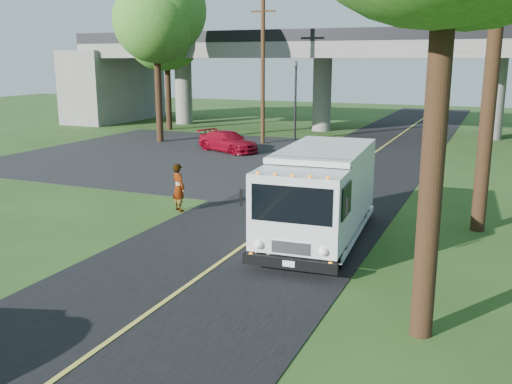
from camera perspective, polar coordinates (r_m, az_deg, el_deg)
The scene contains 12 objects.
ground at distance 13.02m, azimuth -9.76°, elevation -11.29°, with size 120.00×120.00×0.00m, color #244317.
road at distance 21.60m, azimuth 4.75°, elevation -1.17°, with size 7.00×90.00×0.02m, color black.
parking_lot at distance 33.39m, azimuth -8.90°, elevation 3.82°, with size 16.00×18.00×0.01m, color black.
lane_line at distance 21.60m, azimuth 4.75°, elevation -1.12°, with size 0.12×90.00×0.01m, color gold.
overpass at distance 42.39m, azimuth 14.63°, elevation 11.70°, with size 54.00×10.00×7.30m.
traffic_signal at distance 38.07m, azimuth 3.98°, elevation 9.92°, with size 0.18×0.22×5.20m.
utility_pole at distance 36.69m, azimuth 0.69°, elevation 12.01°, with size 1.60×0.26×9.00m.
tree_left_lot at distance 37.78m, azimuth -9.88°, elevation 16.88°, with size 5.60×5.50×10.50m.
tree_left_far at distance 44.42m, azimuth -8.86°, elevation 15.75°, with size 5.26×5.16×9.89m.
step_van at distance 16.99m, azimuth 6.39°, elevation -0.02°, with size 2.86×6.70×2.75m.
red_sedan at distance 33.72m, azimuth -2.83°, elevation 5.08°, with size 1.69×4.16×1.21m, color maroon.
pedestrian at distance 20.56m, azimuth -7.75°, elevation 0.45°, with size 0.63×0.41×1.72m, color gray.
Camera 1 is at (6.60, -9.86, 5.35)m, focal length 40.00 mm.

